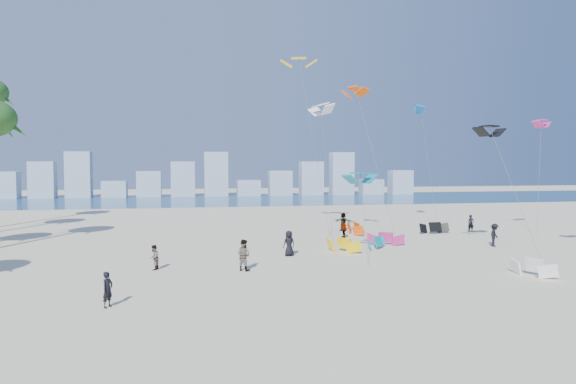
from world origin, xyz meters
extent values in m
plane|color=beige|center=(0.00, 0.00, 0.00)|extent=(220.00, 220.00, 0.00)
plane|color=navy|center=(0.00, 72.00, 0.01)|extent=(220.00, 220.00, 0.00)
imported|color=black|center=(-7.58, 4.22, 0.82)|extent=(0.65, 0.72, 1.64)
imported|color=gray|center=(-0.63, 11.33, 0.96)|extent=(1.18, 1.16, 1.91)
imported|color=black|center=(3.03, 15.77, 0.89)|extent=(1.00, 0.81, 1.79)
imported|color=gray|center=(9.35, 23.71, 0.82)|extent=(0.62, 1.03, 1.65)
imported|color=black|center=(19.57, 16.90, 0.90)|extent=(1.32, 1.27, 1.81)
imported|color=gray|center=(10.64, 28.16, 0.88)|extent=(1.70, 0.82, 1.75)
imported|color=black|center=(22.16, 25.06, 0.82)|extent=(0.63, 0.44, 1.64)
imported|color=gray|center=(-6.02, 12.54, 0.77)|extent=(0.78, 0.89, 1.54)
cylinder|color=#595959|center=(7.72, 13.40, 2.92)|extent=(0.83, 4.18, 5.86)
cylinder|color=#595959|center=(11.06, 20.31, 6.34)|extent=(2.33, 3.88, 12.68)
cylinder|color=#595959|center=(18.95, 13.57, 4.61)|extent=(2.15, 3.25, 9.23)
cylinder|color=#595959|center=(7.63, 23.01, 5.76)|extent=(0.52, 2.47, 11.52)
cylinder|color=#595959|center=(20.40, 30.46, 6.18)|extent=(1.22, 2.06, 12.36)
cylinder|color=#595959|center=(7.43, 26.71, 8.07)|extent=(2.39, 2.49, 16.15)
cylinder|color=#595959|center=(26.66, 21.56, 5.17)|extent=(1.91, 2.44, 10.36)
cube|color=#9EADBF|center=(-35.80, 82.00, 2.40)|extent=(4.40, 3.00, 4.80)
cube|color=#9EADBF|center=(-29.60, 82.00, 3.30)|extent=(4.40, 3.00, 6.60)
cube|color=#9EADBF|center=(-23.40, 82.00, 4.20)|extent=(4.40, 3.00, 8.40)
cube|color=#9EADBF|center=(-17.20, 82.00, 1.50)|extent=(4.40, 3.00, 3.00)
cube|color=#9EADBF|center=(-11.00, 82.00, 2.40)|extent=(4.40, 3.00, 4.80)
cube|color=#9EADBF|center=(-4.80, 82.00, 3.30)|extent=(4.40, 3.00, 6.60)
cube|color=#9EADBF|center=(1.40, 82.00, 4.20)|extent=(4.40, 3.00, 8.40)
cube|color=#9EADBF|center=(7.60, 82.00, 1.50)|extent=(4.40, 3.00, 3.00)
cube|color=#9EADBF|center=(13.80, 82.00, 2.40)|extent=(4.40, 3.00, 4.80)
cube|color=#9EADBF|center=(20.00, 82.00, 3.30)|extent=(4.40, 3.00, 6.60)
cube|color=#9EADBF|center=(26.20, 82.00, 4.20)|extent=(4.40, 3.00, 8.40)
cube|color=#9EADBF|center=(32.40, 82.00, 1.50)|extent=(4.40, 3.00, 3.00)
cube|color=#9EADBF|center=(38.60, 82.00, 2.40)|extent=(4.40, 3.00, 4.80)
camera|label=1|loc=(-3.94, -21.08, 6.67)|focal=33.55mm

